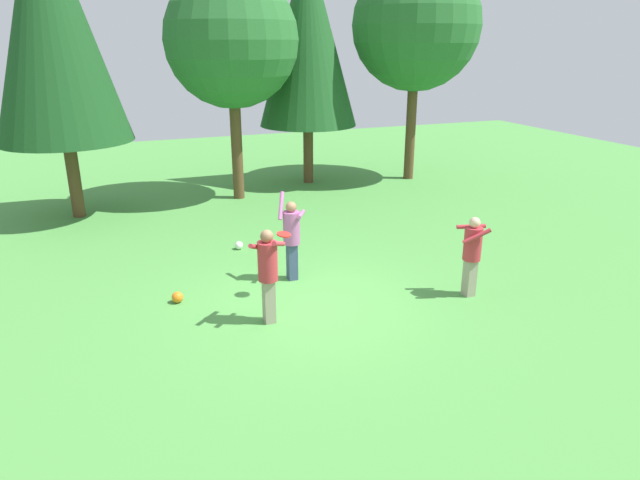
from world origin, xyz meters
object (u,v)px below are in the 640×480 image
object	(u,v)px
person_bystander	(472,250)
tree_center	(231,40)
person_thrower	(292,234)
tree_far_right	(416,26)
frisbee	(284,234)
tree_right	(307,35)
person_catcher	(268,268)
ball_orange	(177,297)
ball_white	(239,245)
tree_left	(51,21)

from	to	relation	value
person_bystander	tree_center	world-z (taller)	tree_center
person_thrower	tree_far_right	bearing A→B (deg)	164.41
frisbee	tree_right	size ratio (longest dim) A/B	0.05
person_bystander	person_catcher	bearing A→B (deg)	15.28
ball_orange	tree_right	xyz separation A→B (m)	(5.60, 8.10, 4.72)
person_catcher	frisbee	distance (m)	1.09
person_bystander	ball_orange	distance (m)	5.64
tree_far_right	ball_white	bearing A→B (deg)	-146.10
person_catcher	tree_right	distance (m)	11.04
person_thrower	tree_center	xyz separation A→B (m)	(0.48, 6.67, 3.68)
tree_right	person_catcher	bearing A→B (deg)	-113.94
person_thrower	tree_right	xyz separation A→B (m)	(3.23, 7.83, 3.83)
person_bystander	tree_center	xyz separation A→B (m)	(-2.45, 8.65, 3.74)
frisbee	tree_right	bearing A→B (deg)	67.07
ball_white	ball_orange	distance (m)	2.98
ball_orange	person_catcher	bearing A→B (deg)	-44.23
frisbee	tree_far_right	distance (m)	11.31
person_catcher	ball_orange	xyz separation A→B (m)	(-1.40, 1.36, -0.90)
tree_right	person_bystander	bearing A→B (deg)	-91.72
person_catcher	ball_orange	distance (m)	2.15
person_thrower	ball_white	world-z (taller)	person_thrower
person_thrower	ball_orange	world-z (taller)	person_thrower
ball_white	tree_left	xyz separation A→B (m)	(-3.56, 4.25, 5.04)
tree_right	ball_white	bearing A→B (deg)	-124.00
person_catcher	tree_center	size ratio (longest dim) A/B	0.26
ball_white	tree_far_right	size ratio (longest dim) A/B	0.03
tree_right	tree_left	distance (m)	7.55
person_thrower	tree_far_right	xyz separation A→B (m)	(6.78, 7.10, 4.14)
person_catcher	tree_far_right	bearing A→B (deg)	-8.76
ball_white	tree_right	xyz separation A→B (m)	(3.84, 5.70, 4.73)
person_catcher	person_bystander	bearing A→B (deg)	-62.16
ball_orange	ball_white	bearing A→B (deg)	53.79
ball_white	ball_orange	world-z (taller)	ball_orange
ball_orange	tree_far_right	xyz separation A→B (m)	(9.15, 7.37, 5.02)
person_thrower	tree_center	bearing A→B (deg)	-156.04
person_catcher	frisbee	xyz separation A→B (m)	(0.57, 0.89, 0.25)
ball_orange	tree_left	world-z (taller)	tree_left
tree_center	person_catcher	bearing A→B (deg)	-99.94
person_bystander	tree_right	world-z (taller)	tree_right
person_catcher	tree_left	xyz separation A→B (m)	(-3.20, 8.01, 4.13)
tree_far_right	person_catcher	bearing A→B (deg)	-131.59
person_bystander	ball_orange	world-z (taller)	person_bystander
frisbee	tree_right	world-z (taller)	tree_right
person_thrower	tree_center	distance (m)	7.64
tree_center	tree_left	bearing A→B (deg)	-176.31
ball_orange	tree_center	bearing A→B (deg)	67.64
ball_white	tree_left	distance (m)	7.49
person_catcher	tree_right	bearing A→B (deg)	8.89
person_bystander	tree_left	distance (m)	11.75
person_bystander	frisbee	xyz separation A→B (m)	(-3.33, 1.23, 0.33)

